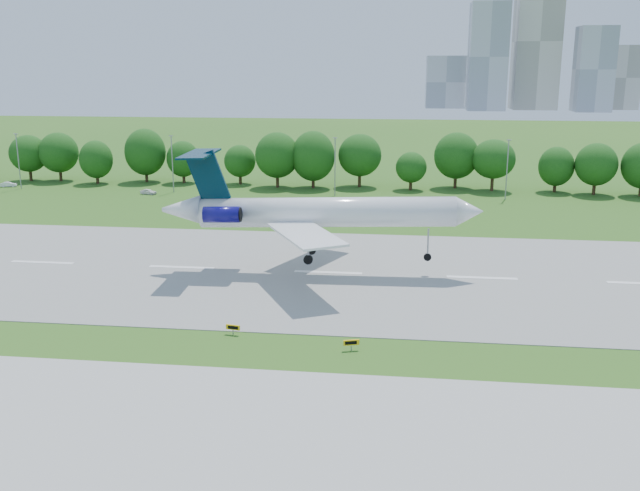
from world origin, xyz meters
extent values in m
plane|color=#275917|center=(0.00, 0.00, 0.00)|extent=(600.00, 600.00, 0.00)
cube|color=gray|center=(0.00, 25.00, 0.04)|extent=(400.00, 45.00, 0.08)
cube|color=#ADADA8|center=(0.00, -18.00, 0.04)|extent=(400.00, 23.00, 0.08)
cylinder|color=#382314|center=(-60.00, 92.00, 1.80)|extent=(0.70, 0.70, 3.60)
sphere|color=#134010|center=(-60.00, 92.00, 6.20)|extent=(8.40, 8.40, 8.40)
cylinder|color=#382314|center=(-20.00, 92.00, 1.80)|extent=(0.70, 0.70, 3.60)
sphere|color=#134010|center=(-20.00, 92.00, 6.20)|extent=(8.40, 8.40, 8.40)
cylinder|color=#382314|center=(20.00, 92.00, 1.80)|extent=(0.70, 0.70, 3.60)
sphere|color=#134010|center=(20.00, 92.00, 6.20)|extent=(8.40, 8.40, 8.40)
cylinder|color=#382314|center=(60.00, 92.00, 1.80)|extent=(0.70, 0.70, 3.60)
sphere|color=#134010|center=(60.00, 92.00, 6.20)|extent=(8.40, 8.40, 8.40)
cylinder|color=gray|center=(-55.00, 82.00, 6.00)|extent=(0.24, 0.24, 12.00)
cube|color=gray|center=(-55.00, 82.00, 12.10)|extent=(0.90, 0.25, 0.18)
cylinder|color=gray|center=(-20.00, 82.00, 6.00)|extent=(0.24, 0.24, 12.00)
cube|color=gray|center=(-20.00, 82.00, 12.10)|extent=(0.90, 0.25, 0.18)
cylinder|color=gray|center=(15.00, 82.00, 6.00)|extent=(0.24, 0.24, 12.00)
cube|color=gray|center=(15.00, 82.00, 12.10)|extent=(0.90, 0.25, 0.18)
cylinder|color=gray|center=(50.00, 82.00, 6.00)|extent=(0.24, 0.24, 12.00)
cube|color=gray|center=(50.00, 82.00, 12.10)|extent=(0.90, 0.25, 0.18)
cube|color=#B2B2B7|center=(75.00, 380.00, 31.00)|extent=(22.00, 22.00, 62.00)
cube|color=beige|center=(105.00, 395.00, 40.00)|extent=(26.00, 26.00, 80.00)
cube|color=#B2B2B7|center=(135.00, 375.00, 24.00)|extent=(20.00, 20.00, 48.00)
cube|color=beige|center=(158.00, 400.00, 19.00)|extent=(18.00, 18.00, 38.00)
cube|color=#B2B2B7|center=(52.00, 405.00, 16.00)|extent=(24.00, 24.00, 32.00)
cylinder|color=white|center=(19.79, 25.00, 8.21)|extent=(33.16, 5.25, 4.56)
cone|color=white|center=(38.00, 25.78, 8.61)|extent=(3.76, 3.99, 3.92)
cone|color=white|center=(0.70, 24.18, 8.24)|extent=(5.51, 4.07, 3.96)
cube|color=white|center=(18.14, 17.23, 7.07)|extent=(11.46, 15.20, 0.39)
cube|color=white|center=(17.48, 32.60, 7.07)|extent=(10.55, 15.29, 0.39)
cube|color=#042233|center=(4.43, 24.34, 12.44)|extent=(5.72, 0.79, 7.45)
cube|color=#042233|center=(3.33, 24.30, 15.60)|extent=(3.96, 10.57, 0.32)
cylinder|color=#0F0B65|center=(6.74, 21.58, 8.26)|extent=(4.74, 2.28, 2.19)
cylinder|color=#0F0B65|center=(6.50, 27.29, 8.26)|extent=(4.74, 2.28, 2.19)
cylinder|color=gray|center=(32.96, 25.56, 4.37)|extent=(0.22, 0.22, 3.84)
cylinder|color=black|center=(32.96, 25.56, 2.45)|extent=(1.00, 0.37, 0.99)
cylinder|color=gray|center=(17.70, 22.49, 4.37)|extent=(0.26, 0.26, 3.84)
cylinder|color=black|center=(17.70, 22.49, 2.45)|extent=(1.23, 0.55, 1.21)
cylinder|color=gray|center=(17.49, 27.32, 4.37)|extent=(0.26, 0.26, 3.84)
cylinder|color=black|center=(17.49, 27.32, 2.45)|extent=(1.23, 0.55, 1.21)
cube|color=gray|center=(12.85, 1.76, 0.33)|extent=(0.11, 0.11, 0.66)
cube|color=yellow|center=(12.85, 1.76, 0.80)|extent=(1.50, 0.44, 0.52)
cube|color=black|center=(12.83, 1.66, 0.80)|extent=(1.11, 0.23, 0.33)
cube|color=gray|center=(25.17, -0.90, 0.34)|extent=(0.12, 0.12, 0.68)
cube|color=yellow|center=(25.17, -0.90, 0.82)|extent=(1.53, 0.61, 0.53)
cube|color=black|center=(25.21, -1.00, 0.82)|extent=(1.12, 0.35, 0.34)
imported|color=white|center=(-59.19, 84.09, 0.55)|extent=(3.57, 2.24, 1.11)
imported|color=white|center=(-24.46, 78.67, 0.59)|extent=(3.69, 2.04, 1.19)
camera|label=1|loc=(30.06, -64.87, 26.79)|focal=40.00mm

